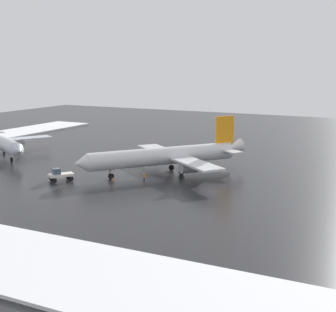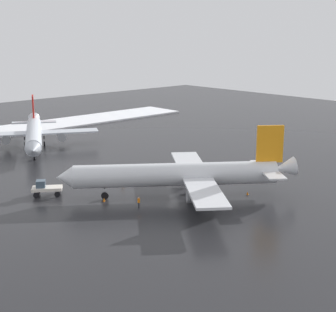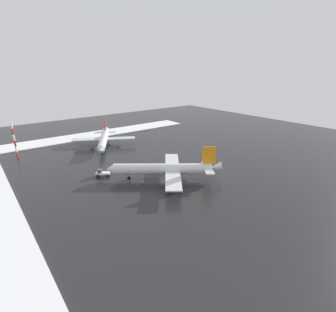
# 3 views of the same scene
# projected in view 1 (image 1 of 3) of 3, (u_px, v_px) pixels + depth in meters

# --- Properties ---
(ground_plane) EXTENTS (240.00, 240.00, 0.00)m
(ground_plane) POSITION_uv_depth(u_px,v_px,m) (160.00, 171.00, 106.46)
(ground_plane) COLOR #232326
(airplane_far_rear) EXTENTS (27.81, 31.55, 11.06)m
(airplane_far_rear) POSITION_uv_depth(u_px,v_px,m) (166.00, 156.00, 103.73)
(airplane_far_rear) COLOR silver
(airplane_far_rear) RESTS_ON ground_plane
(pushback_tug) EXTENTS (4.44, 5.03, 2.50)m
(pushback_tug) POSITION_uv_depth(u_px,v_px,m) (60.00, 174.00, 97.63)
(pushback_tug) COLOR silver
(pushback_tug) RESTS_ON ground_plane
(ground_crew_near_tug) EXTENTS (0.36, 0.36, 1.71)m
(ground_crew_near_tug) POSITION_uv_depth(u_px,v_px,m) (110.00, 165.00, 108.33)
(ground_crew_near_tug) COLOR black
(ground_crew_near_tug) RESTS_ON ground_plane
(ground_crew_mid_apron) EXTENTS (0.36, 0.36, 1.71)m
(ground_crew_mid_apron) POSITION_uv_depth(u_px,v_px,m) (144.00, 176.00, 97.28)
(ground_crew_mid_apron) COLOR black
(ground_crew_mid_apron) RESTS_ON ground_plane
(ground_crew_by_nose_gear) EXTENTS (0.36, 0.36, 1.71)m
(ground_crew_by_nose_gear) POSITION_uv_depth(u_px,v_px,m) (113.00, 159.00, 114.22)
(ground_crew_by_nose_gear) COLOR black
(ground_crew_by_nose_gear) RESTS_ON ground_plane
(traffic_cone_near_nose) EXTENTS (0.36, 0.36, 0.55)m
(traffic_cone_near_nose) POSITION_uv_depth(u_px,v_px,m) (112.00, 179.00, 98.37)
(traffic_cone_near_nose) COLOR orange
(traffic_cone_near_nose) RESTS_ON ground_plane
(traffic_cone_mid_line) EXTENTS (0.36, 0.36, 0.55)m
(traffic_cone_mid_line) POSITION_uv_depth(u_px,v_px,m) (211.00, 167.00, 108.82)
(traffic_cone_mid_line) COLOR orange
(traffic_cone_mid_line) RESTS_ON ground_plane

